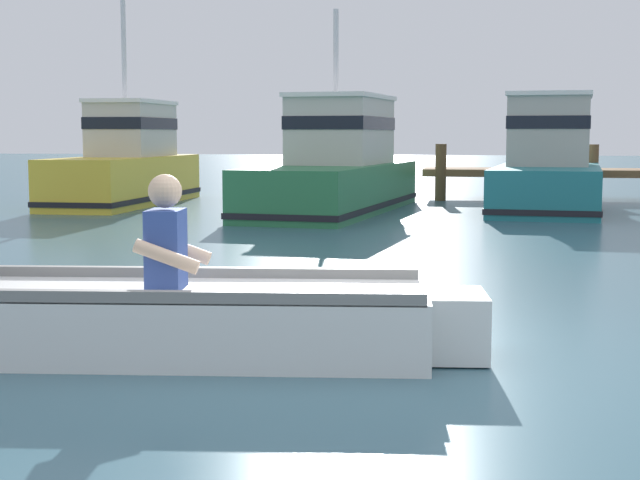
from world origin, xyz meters
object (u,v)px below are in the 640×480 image
rowboat_with_person (200,317)px  moored_boat_teal (548,167)px  moored_boat_green (336,168)px  moored_boat_yellow (127,165)px

rowboat_with_person → moored_boat_teal: size_ratio=0.70×
moored_boat_green → moored_boat_teal: moored_boat_green is taller
rowboat_with_person → moored_boat_green: 11.73m
rowboat_with_person → moored_boat_yellow: size_ratio=0.71×
moored_boat_yellow → moored_boat_green: moored_boat_yellow is taller
rowboat_with_person → moored_boat_teal: bearing=76.0°
moored_boat_green → moored_boat_teal: bearing=15.0°
rowboat_with_person → moored_boat_green: size_ratio=0.58×
moored_boat_yellow → rowboat_with_person: bearing=-67.5°
rowboat_with_person → moored_boat_yellow: bearing=112.5°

